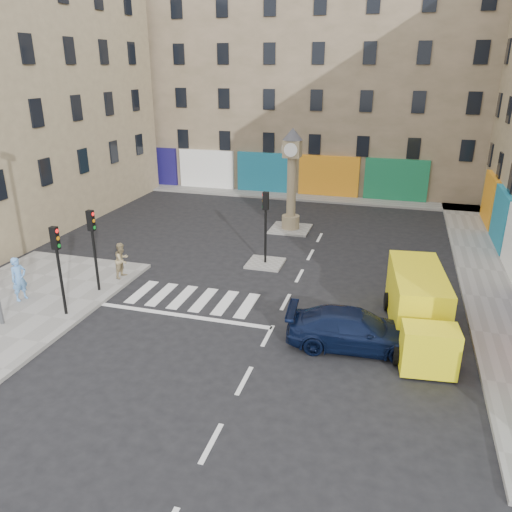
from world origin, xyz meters
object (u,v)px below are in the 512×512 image
at_px(pedestrian_blue, 19,279).
at_px(pedestrian_tan, 122,260).
at_px(clock_pillar, 292,173).
at_px(yellow_van, 418,306).
at_px(traffic_light_left_far, 93,238).
at_px(navy_sedan, 354,330).
at_px(traffic_light_left_near, 58,257).
at_px(traffic_light_island, 266,216).

relative_size(pedestrian_blue, pedestrian_tan, 1.13).
relative_size(clock_pillar, yellow_van, 0.95).
distance_m(pedestrian_blue, pedestrian_tan, 4.50).
xyz_separation_m(traffic_light_left_far, clock_pillar, (6.30, 11.40, 0.93)).
bearing_deg(navy_sedan, pedestrian_blue, 85.93).
distance_m(traffic_light_left_near, navy_sedan, 11.67).
height_order(traffic_light_island, navy_sedan, traffic_light_island).
bearing_deg(yellow_van, traffic_light_island, 138.61).
relative_size(traffic_light_island, pedestrian_tan, 2.17).
bearing_deg(traffic_light_left_far, pedestrian_tan, 79.57).
xyz_separation_m(traffic_light_left_far, pedestrian_blue, (-2.63, -1.78, -1.51)).
relative_size(clock_pillar, pedestrian_blue, 3.17).
bearing_deg(navy_sedan, traffic_light_left_far, 77.34).
relative_size(traffic_light_left_near, navy_sedan, 0.76).
distance_m(yellow_van, pedestrian_tan, 13.45).
height_order(traffic_light_left_near, yellow_van, traffic_light_left_near).
bearing_deg(traffic_light_island, pedestrian_blue, -141.18).
bearing_deg(yellow_van, clock_pillar, 116.99).
distance_m(traffic_light_island, pedestrian_tan, 7.26).
distance_m(traffic_light_left_near, clock_pillar, 15.19).
height_order(navy_sedan, pedestrian_tan, pedestrian_tan).
relative_size(yellow_van, pedestrian_blue, 3.32).
bearing_deg(navy_sedan, yellow_van, -56.57).
bearing_deg(traffic_light_left_far, navy_sedan, -7.41).
bearing_deg(clock_pillar, pedestrian_tan, -121.57).
bearing_deg(traffic_light_left_far, yellow_van, 1.11).
distance_m(navy_sedan, pedestrian_tan, 11.61).
bearing_deg(pedestrian_blue, navy_sedan, -72.84).
bearing_deg(traffic_light_island, clock_pillar, 90.00).
relative_size(traffic_light_left_far, traffic_light_island, 1.00).
distance_m(traffic_light_left_far, clock_pillar, 13.05).
height_order(yellow_van, pedestrian_blue, yellow_van).
xyz_separation_m(traffic_light_island, navy_sedan, (5.18, -6.89, -1.88)).
distance_m(navy_sedan, pedestrian_blue, 14.12).
xyz_separation_m(traffic_light_left_far, navy_sedan, (11.48, -1.49, -1.91)).
bearing_deg(yellow_van, navy_sedan, -147.86).
bearing_deg(clock_pillar, traffic_light_left_far, -118.94).
relative_size(traffic_light_left_near, traffic_light_left_far, 1.00).
bearing_deg(traffic_light_island, pedestrian_tan, -147.85).
height_order(clock_pillar, pedestrian_blue, clock_pillar).
bearing_deg(traffic_light_island, traffic_light_left_far, -139.40).
distance_m(clock_pillar, pedestrian_tan, 11.74).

